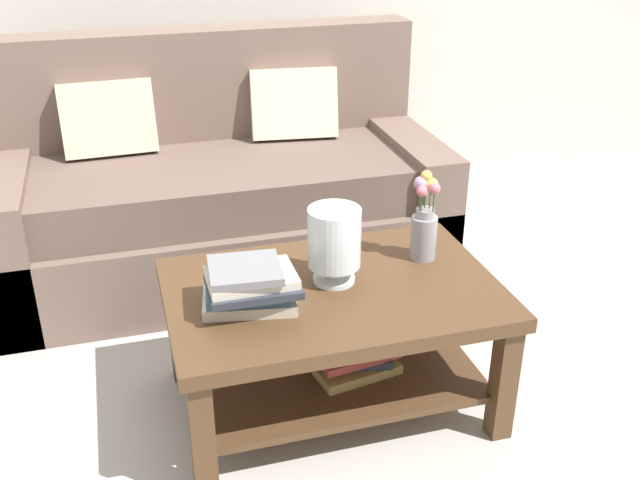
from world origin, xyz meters
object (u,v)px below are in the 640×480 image
Objects in this scene: couch at (219,194)px; flower_pitcher at (424,224)px; coffee_table at (334,323)px; book_stack_main at (250,287)px; glass_hurricane_vase at (334,240)px.

flower_pitcher is (0.56, -1.03, 0.24)m from couch.
book_stack_main is at bearing -170.47° from coffee_table.
couch is 1.83× the size of coffee_table.
glass_hurricane_vase is at bearing 75.27° from coffee_table.
glass_hurricane_vase is (0.21, -1.11, 0.26)m from couch.
glass_hurricane_vase is at bearing -167.92° from flower_pitcher.
glass_hurricane_vase reaches higher than book_stack_main.
couch is 1.20m from flower_pitcher.
glass_hurricane_vase is 0.36m from flower_pitcher.
coffee_table is 0.36m from book_stack_main.
couch is 1.21m from book_stack_main.
book_stack_main is 0.98× the size of flower_pitcher.
couch is 6.20× the size of flower_pitcher.
glass_hurricane_vase is (0.30, 0.09, 0.08)m from book_stack_main.
coffee_table is at bearing -79.94° from couch.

